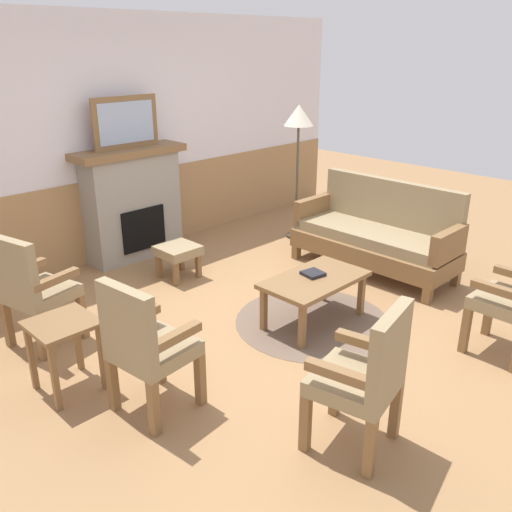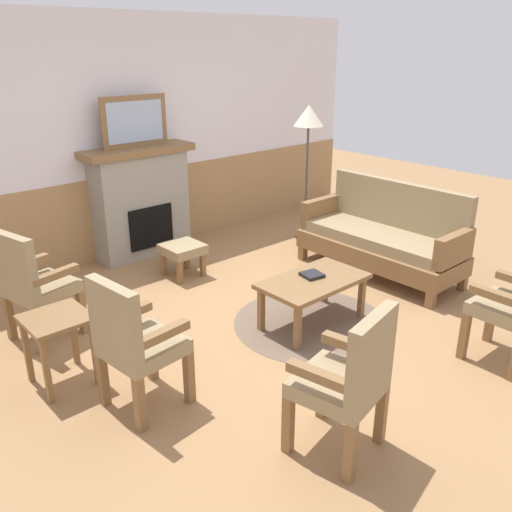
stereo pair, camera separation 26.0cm
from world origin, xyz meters
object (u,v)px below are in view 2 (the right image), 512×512
(fireplace, at_px, (141,201))
(side_table, at_px, (58,331))
(couch, at_px, (383,238))
(armchair_near_fireplace, at_px, (134,339))
(armchair_front_center, at_px, (349,377))
(coffee_table, at_px, (313,285))
(footstool, at_px, (183,251))
(book_on_table, at_px, (312,275))
(armchair_by_window_left, at_px, (33,281))
(floor_lamp_by_couch, at_px, (308,124))
(framed_picture, at_px, (135,121))

(fireplace, distance_m, side_table, 2.67)
(couch, bearing_deg, fireplace, 126.04)
(armchair_near_fireplace, bearing_deg, armchair_front_center, -59.67)
(couch, distance_m, coffee_table, 1.46)
(couch, xyz_separation_m, footstool, (-1.66, 1.38, -0.11))
(coffee_table, relative_size, armchair_front_center, 0.98)
(armchair_near_fireplace, bearing_deg, footstool, 47.39)
(book_on_table, height_order, armchair_front_center, armchair_front_center)
(coffee_table, bearing_deg, armchair_by_window_left, 144.57)
(fireplace, distance_m, floor_lamp_by_couch, 2.20)
(book_on_table, xyz_separation_m, side_table, (-2.08, 0.57, -0.02))
(floor_lamp_by_couch, bearing_deg, book_on_table, -135.49)
(armchair_by_window_left, bearing_deg, armchair_near_fireplace, -84.51)
(side_table, bearing_deg, armchair_front_center, -62.40)
(armchair_front_center, bearing_deg, coffee_table, 49.50)
(framed_picture, distance_m, couch, 3.00)
(fireplace, xyz_separation_m, book_on_table, (0.23, -2.49, -0.20))
(floor_lamp_by_couch, bearing_deg, framed_picture, 154.15)
(fireplace, distance_m, coffee_table, 2.56)
(couch, relative_size, side_table, 3.27)
(coffee_table, bearing_deg, fireplace, 94.38)
(framed_picture, bearing_deg, armchair_near_fireplace, -121.97)
(couch, bearing_deg, side_table, 174.71)
(framed_picture, relative_size, book_on_table, 4.65)
(framed_picture, xyz_separation_m, coffee_table, (0.19, -2.54, -1.17))
(armchair_by_window_left, height_order, floor_lamp_by_couch, floor_lamp_by_couch)
(armchair_by_window_left, relative_size, armchair_front_center, 1.00)
(framed_picture, relative_size, armchair_near_fireplace, 0.82)
(armchair_by_window_left, xyz_separation_m, armchair_front_center, (0.85, -2.62, 0.00))
(armchair_near_fireplace, relative_size, armchair_by_window_left, 1.00)
(coffee_table, relative_size, floor_lamp_by_couch, 0.57)
(side_table, bearing_deg, fireplace, 45.96)
(armchair_by_window_left, height_order, armchair_front_center, same)
(fireplace, bearing_deg, side_table, -134.04)
(footstool, height_order, armchair_front_center, armchair_front_center)
(floor_lamp_by_couch, bearing_deg, armchair_by_window_left, -175.63)
(footstool, distance_m, floor_lamp_by_couch, 2.21)
(couch, relative_size, coffee_table, 1.88)
(armchair_by_window_left, bearing_deg, book_on_table, -34.04)
(coffee_table, height_order, floor_lamp_by_couch, floor_lamp_by_couch)
(fireplace, bearing_deg, floor_lamp_by_couch, -25.84)
(coffee_table, xyz_separation_m, book_on_table, (0.03, 0.05, 0.07))
(armchair_near_fireplace, relative_size, side_table, 1.78)
(footstool, xyz_separation_m, side_table, (-1.82, -1.06, 0.15))
(couch, xyz_separation_m, side_table, (-3.48, 0.32, 0.04))
(coffee_table, xyz_separation_m, armchair_near_fireplace, (-1.79, -0.02, 0.15))
(couch, height_order, armchair_by_window_left, same)
(footstool, bearing_deg, framed_picture, 87.59)
(fireplace, relative_size, floor_lamp_by_couch, 0.77)
(armchair_front_center, bearing_deg, footstool, 74.02)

